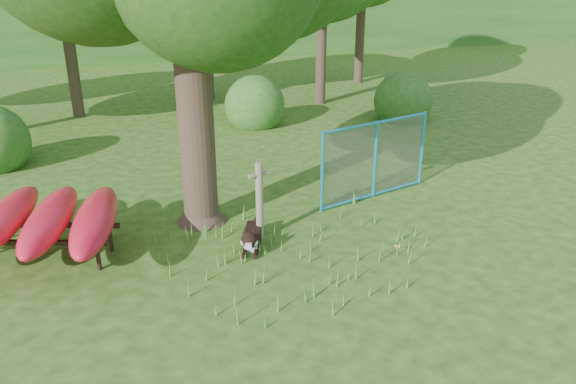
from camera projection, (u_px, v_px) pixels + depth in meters
name	position (u px, v px, depth m)	size (l,w,h in m)	color
ground	(303.00, 282.00, 8.57)	(80.00, 80.00, 0.00)	#234B0F
wooden_post	(259.00, 199.00, 9.68)	(0.39, 0.17, 1.41)	#706554
kayak_rack	(27.00, 219.00, 8.96)	(3.31, 3.57, 0.94)	black
husky_dog	(252.00, 238.00, 9.56)	(0.65, 1.10, 0.53)	black
fence_section	(375.00, 160.00, 11.44)	(2.72, 0.73, 2.72)	#299AC2
wildflower_clump	(398.00, 247.00, 9.27)	(0.10, 0.10, 0.21)	#529631
shrub_right	(401.00, 120.00, 17.62)	(1.80, 1.80, 1.80)	#295F1E
shrub_mid	(255.00, 125.00, 17.05)	(1.80, 1.80, 1.80)	#295F1E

